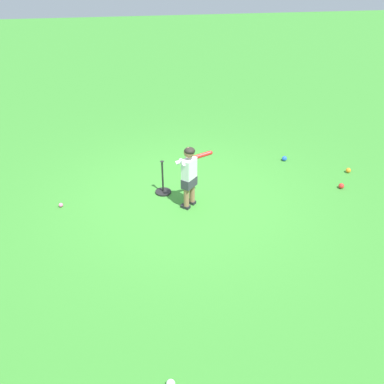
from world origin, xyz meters
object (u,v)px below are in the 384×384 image
at_px(play_ball_midfield, 61,205).
at_px(play_ball_near_batter, 341,186).
at_px(batting_tee, 163,188).
at_px(play_ball_by_bucket, 284,159).
at_px(play_ball_center_lawn, 348,170).
at_px(child_batter, 189,171).
at_px(play_ball_far_right, 171,384).

relative_size(play_ball_midfield, play_ball_near_batter, 0.73).
distance_m(play_ball_midfield, batting_tee, 1.75).
xyz_separation_m(play_ball_near_batter, batting_tee, (3.18, -0.34, 0.05)).
distance_m(play_ball_near_batter, play_ball_by_bucket, 1.37).
bearing_deg(batting_tee, play_ball_center_lawn, -176.73).
bearing_deg(play_ball_near_batter, batting_tee, -6.08).
relative_size(child_batter, play_ball_midfield, 14.97).
bearing_deg(play_ball_far_right, play_ball_near_batter, -135.08).
distance_m(play_ball_center_lawn, play_ball_far_right, 5.56).
relative_size(play_ball_near_batter, play_ball_far_right, 1.06).
xyz_separation_m(play_ball_midfield, batting_tee, (-1.74, -0.20, 0.07)).
height_order(child_batter, play_ball_near_batter, child_batter).
distance_m(play_ball_center_lawn, batting_tee, 3.59).
height_order(child_batter, batting_tee, child_batter).
relative_size(child_batter, batting_tee, 1.74).
bearing_deg(play_ball_by_bucket, child_batter, 32.45).
distance_m(child_batter, play_ball_midfield, 2.25).
bearing_deg(play_ball_by_bucket, play_ball_far_right, 58.83).
height_order(play_ball_center_lawn, batting_tee, batting_tee).
relative_size(play_ball_by_bucket, batting_tee, 0.16).
xyz_separation_m(play_ball_near_batter, play_ball_by_bucket, (0.64, -1.22, -0.00)).
bearing_deg(child_batter, play_ball_by_bucket, -147.55).
xyz_separation_m(play_ball_near_batter, play_ball_far_right, (3.47, 3.46, -0.00)).
relative_size(play_ball_center_lawn, play_ball_far_right, 1.03).
xyz_separation_m(child_batter, play_ball_center_lawn, (-3.18, -0.69, -0.60)).
xyz_separation_m(child_batter, play_ball_by_bucket, (-2.14, -1.36, -0.60)).
height_order(child_batter, play_ball_midfield, child_batter).
bearing_deg(play_ball_near_batter, play_ball_by_bucket, -62.21).
height_order(play_ball_center_lawn, play_ball_far_right, play_ball_center_lawn).
bearing_deg(play_ball_midfield, play_ball_by_bucket, -165.87).
bearing_deg(play_ball_midfield, child_batter, 172.46).
relative_size(child_batter, play_ball_far_right, 11.57).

